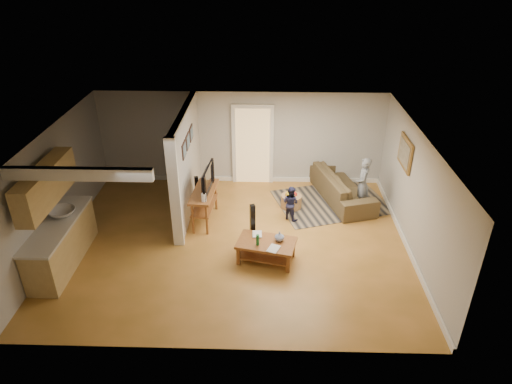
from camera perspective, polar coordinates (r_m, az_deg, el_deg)
ground at (r=10.09m, az=-2.69°, el=-6.31°), size 7.50×7.50×0.00m
room_shell at (r=9.85m, az=-8.90°, el=2.26°), size 7.54×6.02×2.52m
area_rug at (r=11.74m, az=9.37°, el=-1.22°), size 3.11×2.65×0.01m
sofa at (r=11.97m, az=10.54°, el=-0.74°), size 1.54×2.53×0.69m
coffee_table at (r=9.36m, az=1.41°, el=-6.73°), size 1.29×0.93×0.69m
tv_console at (r=10.52m, az=-6.45°, el=-0.21°), size 0.58×1.31×1.10m
speaker_left at (r=9.73m, az=-0.43°, el=-4.20°), size 0.13×0.13×1.00m
speaker_right at (r=11.15m, az=-7.37°, el=-0.17°), size 0.11×0.11×0.89m
toy_basket at (r=11.31m, az=4.44°, el=-1.08°), size 0.50×0.50×0.45m
child at (r=11.61m, az=12.82°, el=-1.99°), size 0.40×0.54×1.36m
toddler at (r=10.94m, az=4.26°, el=-3.32°), size 0.53×0.51×0.86m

